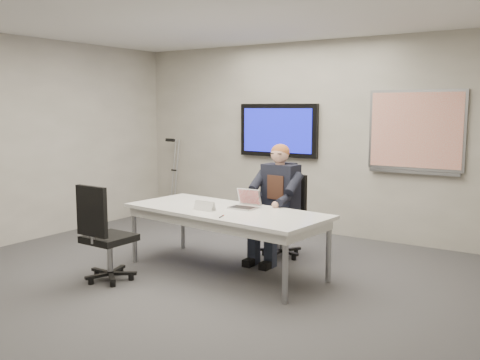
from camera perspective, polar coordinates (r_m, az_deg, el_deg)
The scene contains 14 objects.
floor at distance 5.72m, azimuth -6.39°, elevation -11.11°, with size 6.00×6.00×0.02m, color #363538.
ceiling at distance 5.50m, azimuth -6.85°, elevation 17.69°, with size 6.00×6.00×0.02m, color silver.
wall_back at distance 7.97m, azimuth 7.42°, elevation 4.49°, with size 6.00×0.02×2.80m, color gray.
wall_left at distance 7.71m, azimuth -24.01°, elevation 3.78°, with size 0.02×6.00×2.80m, color gray.
conference_table at distance 5.99m, azimuth -1.55°, elevation -3.91°, with size 2.41×1.19×0.72m.
tv_display at distance 8.14m, azimuth 4.09°, elevation 5.31°, with size 1.30×0.09×0.80m.
whiteboard at distance 7.38m, azimuth 18.25°, elevation 4.92°, with size 1.25×0.08×1.10m.
office_chair_far at distance 6.72m, azimuth 4.69°, elevation -5.41°, with size 0.59×0.59×1.02m.
office_chair_near at distance 5.89m, azimuth -14.07°, elevation -7.40°, with size 0.51×0.51×1.05m.
seated_person at distance 6.45m, azimuth 3.54°, elevation -3.68°, with size 0.45×0.77×1.41m.
crutch at distance 9.24m, azimuth -6.99°, elevation 0.45°, with size 0.18×0.27×1.36m, color #AAACB2, non-canonical shape.
laptop at distance 6.04m, azimuth 0.60°, elevation -2.49°, with size 0.30×0.28×0.21m.
name_tent at distance 5.92m, azimuth -3.79°, elevation -2.74°, with size 0.26×0.07×0.10m, color silver, non-canonical shape.
pen at distance 5.56m, azimuth -1.98°, elevation -3.89°, with size 0.01×0.01×0.13m, color black.
Camera 1 is at (3.48, -4.15, 1.85)m, focal length 40.00 mm.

